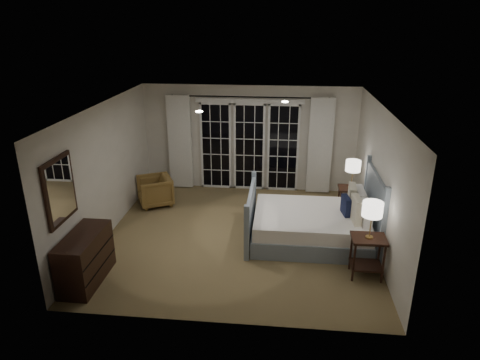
# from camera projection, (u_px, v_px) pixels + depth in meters

# --- Properties ---
(floor) EXTENTS (5.00, 5.00, 0.00)m
(floor) POSITION_uv_depth(u_px,v_px,m) (238.00, 236.00, 8.22)
(floor) COLOR olive
(floor) RESTS_ON ground
(ceiling) EXTENTS (5.00, 5.00, 0.00)m
(ceiling) POSITION_uv_depth(u_px,v_px,m) (238.00, 107.00, 7.32)
(ceiling) COLOR white
(ceiling) RESTS_ON wall_back
(wall_left) EXTENTS (0.02, 5.00, 2.50)m
(wall_left) POSITION_uv_depth(u_px,v_px,m) (106.00, 170.00, 8.01)
(wall_left) COLOR silver
(wall_left) RESTS_ON floor
(wall_right) EXTENTS (0.02, 5.00, 2.50)m
(wall_right) POSITION_uv_depth(u_px,v_px,m) (379.00, 180.00, 7.53)
(wall_right) COLOR silver
(wall_right) RESTS_ON floor
(wall_back) EXTENTS (5.00, 0.02, 2.50)m
(wall_back) POSITION_uv_depth(u_px,v_px,m) (249.00, 139.00, 10.09)
(wall_back) COLOR silver
(wall_back) RESTS_ON floor
(wall_front) EXTENTS (5.00, 0.02, 2.50)m
(wall_front) POSITION_uv_depth(u_px,v_px,m) (217.00, 243.00, 5.45)
(wall_front) COLOR silver
(wall_front) RESTS_ON floor
(french_doors) EXTENTS (2.50, 0.04, 2.20)m
(french_doors) POSITION_uv_depth(u_px,v_px,m) (249.00, 146.00, 10.11)
(french_doors) COLOR black
(french_doors) RESTS_ON wall_back
(curtain_rod) EXTENTS (3.50, 0.03, 0.03)m
(curtain_rod) POSITION_uv_depth(u_px,v_px,m) (249.00, 97.00, 9.64)
(curtain_rod) COLOR black
(curtain_rod) RESTS_ON wall_back
(curtain_left) EXTENTS (0.55, 0.10, 2.25)m
(curtain_left) POSITION_uv_depth(u_px,v_px,m) (180.00, 142.00, 10.17)
(curtain_left) COLOR silver
(curtain_left) RESTS_ON curtain_rod
(curtain_right) EXTENTS (0.55, 0.10, 2.25)m
(curtain_right) POSITION_uv_depth(u_px,v_px,m) (320.00, 146.00, 9.86)
(curtain_right) COLOR silver
(curtain_right) RESTS_ON curtain_rod
(downlight_a) EXTENTS (0.12, 0.12, 0.01)m
(downlight_a) POSITION_uv_depth(u_px,v_px,m) (285.00, 102.00, 7.81)
(downlight_a) COLOR white
(downlight_a) RESTS_ON ceiling
(downlight_b) EXTENTS (0.12, 0.12, 0.01)m
(downlight_b) POSITION_uv_depth(u_px,v_px,m) (199.00, 111.00, 7.01)
(downlight_b) COLOR white
(downlight_b) RESTS_ON ceiling
(bed) EXTENTS (2.29, 1.65, 1.34)m
(bed) POSITION_uv_depth(u_px,v_px,m) (314.00, 224.00, 7.96)
(bed) COLOR gray
(bed) RESTS_ON floor
(nightstand_left) EXTENTS (0.54, 0.43, 0.70)m
(nightstand_left) POSITION_uv_depth(u_px,v_px,m) (368.00, 251.00, 6.80)
(nightstand_left) COLOR black
(nightstand_left) RESTS_ON floor
(nightstand_right) EXTENTS (0.50, 0.40, 0.65)m
(nightstand_right) POSITION_uv_depth(u_px,v_px,m) (350.00, 197.00, 8.89)
(nightstand_right) COLOR black
(nightstand_right) RESTS_ON floor
(lamp_left) EXTENTS (0.32, 0.32, 0.61)m
(lamp_left) POSITION_uv_depth(u_px,v_px,m) (373.00, 210.00, 6.54)
(lamp_left) COLOR tan
(lamp_left) RESTS_ON nightstand_left
(lamp_right) EXTENTS (0.30, 0.30, 0.59)m
(lamp_right) POSITION_uv_depth(u_px,v_px,m) (353.00, 166.00, 8.65)
(lamp_right) COLOR tan
(lamp_right) RESTS_ON nightstand_right
(armchair) EXTENTS (0.96, 0.95, 0.65)m
(armchair) POSITION_uv_depth(u_px,v_px,m) (155.00, 191.00, 9.49)
(armchair) COLOR brown
(armchair) RESTS_ON floor
(dresser) EXTENTS (0.49, 1.15, 0.82)m
(dresser) POSITION_uv_depth(u_px,v_px,m) (85.00, 258.00, 6.69)
(dresser) COLOR black
(dresser) RESTS_ON floor
(mirror) EXTENTS (0.05, 0.85, 1.00)m
(mirror) POSITION_uv_depth(u_px,v_px,m) (60.00, 190.00, 6.30)
(mirror) COLOR black
(mirror) RESTS_ON wall_left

